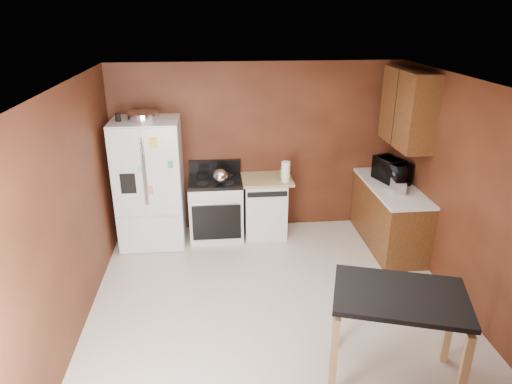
{
  "coord_description": "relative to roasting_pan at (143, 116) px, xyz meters",
  "views": [
    {
      "loc": [
        -0.64,
        -4.21,
        3.18
      ],
      "look_at": [
        -0.16,
        0.85,
        1.12
      ],
      "focal_mm": 32.0,
      "sensor_mm": 36.0,
      "label": 1
    }
  ],
  "objects": [
    {
      "name": "floor",
      "position": [
        1.57,
        -1.87,
        -1.85
      ],
      "size": [
        4.5,
        4.5,
        0.0
      ],
      "primitive_type": "plane",
      "color": "beige",
      "rests_on": "ground"
    },
    {
      "name": "ceiling",
      "position": [
        1.57,
        -1.87,
        0.65
      ],
      "size": [
        4.5,
        4.5,
        0.0
      ],
      "primitive_type": "plane",
      "rotation": [
        3.14,
        0.0,
        0.0
      ],
      "color": "white",
      "rests_on": "ground"
    },
    {
      "name": "wall_back",
      "position": [
        1.57,
        0.38,
        -0.6
      ],
      "size": [
        4.2,
        0.0,
        4.2
      ],
      "primitive_type": "plane",
      "rotation": [
        1.57,
        0.0,
        0.0
      ],
      "color": "#5F2E19",
      "rests_on": "ground"
    },
    {
      "name": "wall_front",
      "position": [
        1.57,
        -4.12,
        -0.6
      ],
      "size": [
        4.2,
        0.0,
        4.2
      ],
      "primitive_type": "plane",
      "rotation": [
        -1.57,
        0.0,
        0.0
      ],
      "color": "#5F2E19",
      "rests_on": "ground"
    },
    {
      "name": "wall_left",
      "position": [
        -0.53,
        -1.87,
        -0.6
      ],
      "size": [
        0.0,
        4.5,
        4.5
      ],
      "primitive_type": "plane",
      "rotation": [
        1.57,
        0.0,
        1.57
      ],
      "color": "#5F2E19",
      "rests_on": "ground"
    },
    {
      "name": "wall_right",
      "position": [
        3.67,
        -1.87,
        -0.6
      ],
      "size": [
        0.0,
        4.5,
        4.5
      ],
      "primitive_type": "plane",
      "rotation": [
        1.57,
        0.0,
        -1.57
      ],
      "color": "#5F2E19",
      "rests_on": "ground"
    },
    {
      "name": "roasting_pan",
      "position": [
        0.0,
        0.0,
        0.0
      ],
      "size": [
        0.4,
        0.4,
        0.1
      ],
      "primitive_type": "cylinder",
      "color": "silver",
      "rests_on": "refrigerator"
    },
    {
      "name": "pen_cup",
      "position": [
        -0.31,
        -0.06,
        0.0
      ],
      "size": [
        0.07,
        0.07,
        0.11
      ],
      "primitive_type": "cylinder",
      "color": "black",
      "rests_on": "refrigerator"
    },
    {
      "name": "kettle",
      "position": [
        1.0,
        -0.11,
        -0.84
      ],
      "size": [
        0.21,
        0.21,
        0.21
      ],
      "primitive_type": "sphere",
      "color": "silver",
      "rests_on": "gas_range"
    },
    {
      "name": "paper_towel",
      "position": [
        1.92,
        -0.08,
        -0.82
      ],
      "size": [
        0.15,
        0.15,
        0.29
      ],
      "primitive_type": "cylinder",
      "rotation": [
        0.0,
        0.0,
        0.26
      ],
      "color": "white",
      "rests_on": "dishwasher"
    },
    {
      "name": "green_canister",
      "position": [
        1.92,
        0.12,
        -0.91
      ],
      "size": [
        0.11,
        0.11,
        0.11
      ],
      "primitive_type": "cylinder",
      "rotation": [
        0.0,
        0.0,
        -0.14
      ],
      "color": "green",
      "rests_on": "dishwasher"
    },
    {
      "name": "toaster",
      "position": [
        3.34,
        -0.67,
        -0.86
      ],
      "size": [
        0.16,
        0.25,
        0.17
      ],
      "primitive_type": "cube",
      "rotation": [
        0.0,
        0.0,
        -0.08
      ],
      "color": "silver",
      "rests_on": "right_cabinets"
    },
    {
      "name": "microwave",
      "position": [
        3.4,
        -0.24,
        -0.8
      ],
      "size": [
        0.51,
        0.62,
        0.3
      ],
      "primitive_type": "imported",
      "rotation": [
        0.0,
        0.0,
        1.88
      ],
      "color": "black",
      "rests_on": "right_cabinets"
    },
    {
      "name": "refrigerator",
      "position": [
        0.02,
        -0.01,
        -0.95
      ],
      "size": [
        0.9,
        0.8,
        1.8
      ],
      "color": "white",
      "rests_on": "ground"
    },
    {
      "name": "gas_range",
      "position": [
        0.93,
        0.05,
        -1.39
      ],
      "size": [
        0.76,
        0.68,
        1.1
      ],
      "color": "white",
      "rests_on": "ground"
    },
    {
      "name": "dishwasher",
      "position": [
        1.65,
        0.08,
        -1.4
      ],
      "size": [
        0.78,
        0.63,
        0.89
      ],
      "color": "white",
      "rests_on": "ground"
    },
    {
      "name": "right_cabinets",
      "position": [
        3.4,
        -0.39,
        -0.94
      ],
      "size": [
        0.63,
        1.58,
        2.45
      ],
      "color": "brown",
      "rests_on": "ground"
    },
    {
      "name": "island",
      "position": [
        2.48,
        -2.93,
        -1.09
      ],
      "size": [
        1.3,
        1.05,
        0.91
      ],
      "color": "black",
      "rests_on": "ground"
    }
  ]
}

